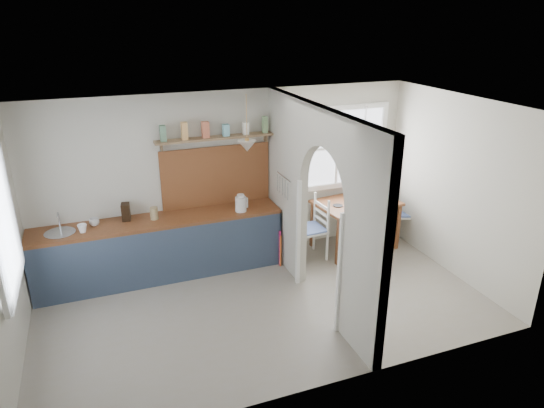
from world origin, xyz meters
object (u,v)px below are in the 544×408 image
object	(u,v)px
dining_table	(355,225)
chair_left	(309,228)
chair_right	(404,212)
kettle	(241,203)
vase	(357,192)

from	to	relation	value
dining_table	chair_left	world-z (taller)	chair_left
chair_left	chair_right	xyz separation A→B (m)	(1.80, 0.09, -0.03)
chair_right	kettle	world-z (taller)	kettle
dining_table	kettle	size ratio (longest dim) A/B	4.93
chair_right	kettle	bearing A→B (deg)	109.34
chair_left	chair_right	size ratio (longest dim) A/B	1.06
dining_table	chair_left	size ratio (longest dim) A/B	1.29
chair_left	vase	size ratio (longest dim) A/B	4.89
dining_table	vase	world-z (taller)	vase
dining_table	chair_right	size ratio (longest dim) A/B	1.37
chair_left	vase	world-z (taller)	vase
vase	chair_left	bearing A→B (deg)	-166.43
chair_left	vase	bearing A→B (deg)	99.73
chair_left	vase	distance (m)	1.06
chair_right	kettle	distance (m)	2.92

